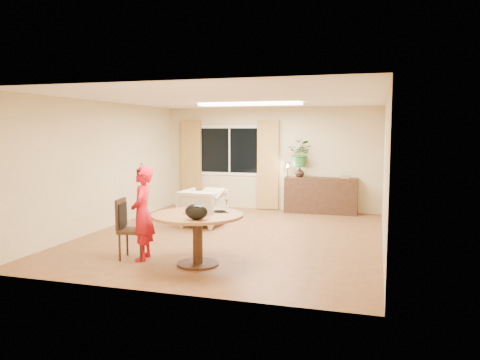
{
  "coord_description": "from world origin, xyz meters",
  "views": [
    {
      "loc": [
        2.64,
        -8.37,
        2.0
      ],
      "look_at": [
        0.21,
        -0.2,
        1.11
      ],
      "focal_mm": 35.0,
      "sensor_mm": 36.0,
      "label": 1
    }
  ],
  "objects_px": {
    "dining_chair": "(133,229)",
    "child": "(143,213)",
    "armchair": "(203,208)",
    "sideboard": "(321,195)",
    "dining_table": "(198,225)"
  },
  "relations": [
    {
      "from": "dining_chair",
      "to": "sideboard",
      "type": "distance_m",
      "value": 5.47
    },
    {
      "from": "dining_table",
      "to": "dining_chair",
      "type": "distance_m",
      "value": 1.11
    },
    {
      "from": "sideboard",
      "to": "dining_table",
      "type": "bearing_deg",
      "value": -103.85
    },
    {
      "from": "dining_chair",
      "to": "child",
      "type": "xyz_separation_m",
      "value": [
        0.16,
        0.0,
        0.25
      ]
    },
    {
      "from": "sideboard",
      "to": "child",
      "type": "bearing_deg",
      "value": -113.62
    },
    {
      "from": "child",
      "to": "sideboard",
      "type": "bearing_deg",
      "value": 141.7
    },
    {
      "from": "armchair",
      "to": "sideboard",
      "type": "distance_m",
      "value": 3.15
    },
    {
      "from": "sideboard",
      "to": "armchair",
      "type": "bearing_deg",
      "value": -134.5
    },
    {
      "from": "dining_chair",
      "to": "armchair",
      "type": "relative_size",
      "value": 1.11
    },
    {
      "from": "dining_table",
      "to": "armchair",
      "type": "xyz_separation_m",
      "value": [
        -0.98,
        2.75,
        -0.22
      ]
    },
    {
      "from": "dining_table",
      "to": "child",
      "type": "height_order",
      "value": "child"
    },
    {
      "from": "dining_table",
      "to": "child",
      "type": "relative_size",
      "value": 0.94
    },
    {
      "from": "child",
      "to": "dining_table",
      "type": "bearing_deg",
      "value": 72.64
    },
    {
      "from": "dining_chair",
      "to": "armchair",
      "type": "bearing_deg",
      "value": 77.18
    },
    {
      "from": "dining_chair",
      "to": "dining_table",
      "type": "bearing_deg",
      "value": -12.49
    }
  ]
}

